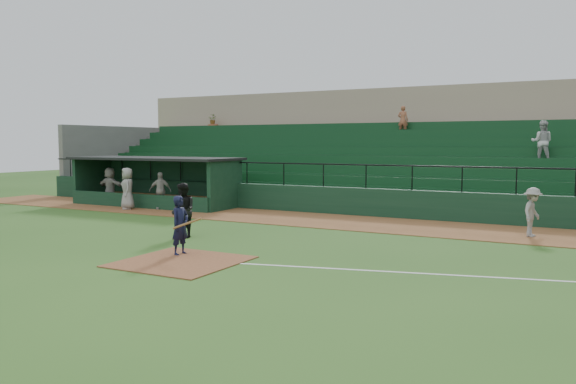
% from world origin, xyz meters
% --- Properties ---
extents(ground, '(90.00, 90.00, 0.00)m').
position_xyz_m(ground, '(0.00, 0.00, 0.00)').
color(ground, '#2C541B').
rests_on(ground, ground).
extents(warning_track, '(40.00, 4.00, 0.03)m').
position_xyz_m(warning_track, '(0.00, 8.00, 0.01)').
color(warning_track, brown).
rests_on(warning_track, ground).
extents(home_plate_dirt, '(3.00, 3.00, 0.03)m').
position_xyz_m(home_plate_dirt, '(0.00, -1.00, 0.01)').
color(home_plate_dirt, brown).
rests_on(home_plate_dirt, ground).
extents(foul_line, '(17.49, 4.44, 0.01)m').
position_xyz_m(foul_line, '(8.00, 1.20, 0.01)').
color(foul_line, white).
rests_on(foul_line, ground).
extents(stadium_structure, '(38.00, 13.08, 6.40)m').
position_xyz_m(stadium_structure, '(0.00, 16.46, 2.30)').
color(stadium_structure, '#10321E').
rests_on(stadium_structure, ground).
extents(dugout, '(8.90, 3.20, 2.42)m').
position_xyz_m(dugout, '(-9.75, 9.56, 1.33)').
color(dugout, '#10321E').
rests_on(dugout, ground).
extents(batter_at_plate, '(1.01, 0.68, 1.68)m').
position_xyz_m(batter_at_plate, '(-0.61, -0.26, 0.84)').
color(batter_at_plate, black).
rests_on(batter_at_plate, ground).
extents(umpire, '(1.09, 1.00, 1.82)m').
position_xyz_m(umpire, '(-2.41, 2.13, 0.91)').
color(umpire, black).
rests_on(umpire, ground).
extents(runner, '(0.82, 1.16, 1.64)m').
position_xyz_m(runner, '(7.81, 7.61, 0.85)').
color(runner, gray).
rests_on(runner, warning_track).
extents(dugout_player_a, '(1.09, 0.89, 1.74)m').
position_xyz_m(dugout_player_a, '(-8.31, 7.83, 0.90)').
color(dugout_player_a, '#9F9B95').
rests_on(dugout_player_a, warning_track).
extents(dugout_player_b, '(1.12, 1.10, 1.95)m').
position_xyz_m(dugout_player_b, '(-9.68, 7.12, 1.00)').
color(dugout_player_b, gray).
rests_on(dugout_player_b, warning_track).
extents(dugout_player_c, '(1.76, 0.62, 1.88)m').
position_xyz_m(dugout_player_c, '(-11.94, 8.27, 0.97)').
color(dugout_player_c, '#A39D98').
rests_on(dugout_player_c, warning_track).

